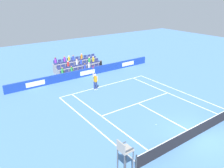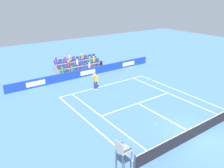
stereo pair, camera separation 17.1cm
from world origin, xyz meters
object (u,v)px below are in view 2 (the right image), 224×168
(tennis_player, at_px, (95,81))
(loose_tennis_ball, at_px, (156,125))
(umpire_chair, at_px, (123,153))
(tennis_net, at_px, (198,130))

(tennis_player, bearing_deg, loose_tennis_ball, 90.64)
(tennis_player, distance_m, umpire_chair, 12.63)
(umpire_chair, bearing_deg, tennis_player, -114.66)
(umpire_chair, bearing_deg, tennis_net, 179.26)
(tennis_net, xyz_separation_m, tennis_player, (1.50, -11.55, 0.50))
(loose_tennis_ball, bearing_deg, umpire_chair, 26.47)
(tennis_net, bearing_deg, umpire_chair, -0.74)
(tennis_net, relative_size, umpire_chair, 5.12)
(tennis_net, height_order, tennis_player, tennis_player)
(tennis_player, relative_size, loose_tennis_ball, 41.97)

